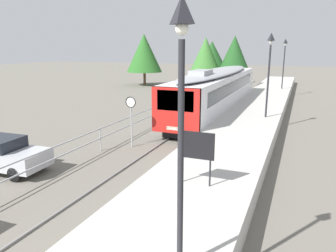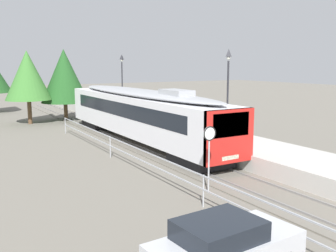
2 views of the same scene
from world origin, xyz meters
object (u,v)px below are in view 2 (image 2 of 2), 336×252
at_px(parked_hatchback_silver, 224,247).
at_px(platform_lamp_mid_platform, 228,75).
at_px(commuter_train, 139,112).
at_px(speed_limit_sign, 209,142).
at_px(platform_lamp_far_end, 122,71).

bearing_deg(parked_hatchback_silver, platform_lamp_mid_platform, 50.29).
bearing_deg(commuter_train, parked_hatchback_silver, -109.56).
xyz_separation_m(platform_lamp_mid_platform, speed_limit_sign, (-6.39, -6.60, -2.50)).
relative_size(commuter_train, platform_lamp_far_end, 3.56).
bearing_deg(platform_lamp_mid_platform, platform_lamp_far_end, 90.00).
bearing_deg(platform_lamp_mid_platform, commuter_train, 137.25).
distance_m(commuter_train, parked_hatchback_silver, 16.95).
bearing_deg(platform_lamp_far_end, speed_limit_sign, -105.60).
distance_m(commuter_train, platform_lamp_mid_platform, 6.34).
relative_size(commuter_train, speed_limit_sign, 6.79).
bearing_deg(platform_lamp_far_end, platform_lamp_mid_platform, -90.00).
distance_m(commuter_train, speed_limit_sign, 10.77).
distance_m(commuter_train, platform_lamp_far_end, 13.27).
xyz_separation_m(speed_limit_sign, parked_hatchback_silver, (-3.55, -5.36, -1.33)).
height_order(commuter_train, parked_hatchback_silver, commuter_train).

